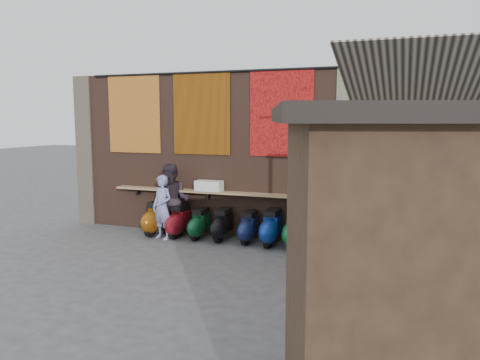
{
  "coord_description": "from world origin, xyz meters",
  "views": [
    {
      "loc": [
        3.08,
        -8.02,
        2.85
      ],
      "look_at": [
        -0.24,
        1.2,
        1.58
      ],
      "focal_mm": 35.0,
      "sensor_mm": 36.0,
      "label": 1
    }
  ],
  "objects_px": {
    "scooter_stool_5": "(271,228)",
    "shopper_navy": "(445,238)",
    "scooter_stool_6": "(295,230)",
    "scooter_stool_9": "(378,240)",
    "scooter_stool_3": "(222,225)",
    "diner_left": "(162,207)",
    "scooter_stool_7": "(320,233)",
    "diner_right": "(172,200)",
    "scooter_stool_2": "(200,224)",
    "shelf_box": "(209,186)",
    "scooter_stool_8": "(351,233)",
    "shopper_tan": "(346,227)",
    "scooter_stool_0": "(156,218)",
    "scooter_stool_1": "(179,221)",
    "scooter_stool_4": "(249,227)",
    "market_stall": "(459,303)"
  },
  "relations": [
    {
      "from": "scooter_stool_6",
      "to": "scooter_stool_9",
      "type": "distance_m",
      "value": 1.78
    },
    {
      "from": "scooter_stool_3",
      "to": "scooter_stool_2",
      "type": "bearing_deg",
      "value": -177.89
    },
    {
      "from": "diner_right",
      "to": "shopper_navy",
      "type": "relative_size",
      "value": 1.01
    },
    {
      "from": "scooter_stool_8",
      "to": "scooter_stool_0",
      "type": "bearing_deg",
      "value": -179.93
    },
    {
      "from": "shopper_tan",
      "to": "diner_left",
      "type": "bearing_deg",
      "value": 123.99
    },
    {
      "from": "scooter_stool_4",
      "to": "scooter_stool_3",
      "type": "bearing_deg",
      "value": -178.45
    },
    {
      "from": "scooter_stool_5",
      "to": "diner_left",
      "type": "height_order",
      "value": "diner_left"
    },
    {
      "from": "scooter_stool_3",
      "to": "scooter_stool_6",
      "type": "height_order",
      "value": "scooter_stool_6"
    },
    {
      "from": "scooter_stool_7",
      "to": "diner_right",
      "type": "relative_size",
      "value": 0.45
    },
    {
      "from": "diner_left",
      "to": "shopper_navy",
      "type": "distance_m",
      "value": 6.28
    },
    {
      "from": "scooter_stool_4",
      "to": "market_stall",
      "type": "relative_size",
      "value": 0.27
    },
    {
      "from": "scooter_stool_3",
      "to": "scooter_stool_9",
      "type": "xyz_separation_m",
      "value": [
        3.54,
        -0.06,
        -0.03
      ]
    },
    {
      "from": "diner_left",
      "to": "shopper_navy",
      "type": "height_order",
      "value": "shopper_navy"
    },
    {
      "from": "shopper_navy",
      "to": "diner_left",
      "type": "bearing_deg",
      "value": -19.83
    },
    {
      "from": "scooter_stool_1",
      "to": "shopper_tan",
      "type": "bearing_deg",
      "value": -10.64
    },
    {
      "from": "scooter_stool_6",
      "to": "scooter_stool_7",
      "type": "height_order",
      "value": "scooter_stool_6"
    },
    {
      "from": "diner_right",
      "to": "scooter_stool_6",
      "type": "bearing_deg",
      "value": -6.66
    },
    {
      "from": "scooter_stool_4",
      "to": "scooter_stool_1",
      "type": "bearing_deg",
      "value": -179.13
    },
    {
      "from": "scooter_stool_4",
      "to": "market_stall",
      "type": "height_order",
      "value": "market_stall"
    },
    {
      "from": "scooter_stool_0",
      "to": "scooter_stool_2",
      "type": "relative_size",
      "value": 1.16
    },
    {
      "from": "scooter_stool_6",
      "to": "scooter_stool_7",
      "type": "xyz_separation_m",
      "value": [
        0.56,
        0.04,
        -0.04
      ]
    },
    {
      "from": "scooter_stool_3",
      "to": "shopper_navy",
      "type": "bearing_deg",
      "value": -19.88
    },
    {
      "from": "scooter_stool_4",
      "to": "scooter_stool_5",
      "type": "bearing_deg",
      "value": -3.38
    },
    {
      "from": "scooter_stool_3",
      "to": "shopper_navy",
      "type": "distance_m",
      "value": 5.04
    },
    {
      "from": "scooter_stool_2",
      "to": "scooter_stool_4",
      "type": "height_order",
      "value": "scooter_stool_4"
    },
    {
      "from": "scooter_stool_0",
      "to": "scooter_stool_2",
      "type": "distance_m",
      "value": 1.19
    },
    {
      "from": "scooter_stool_9",
      "to": "scooter_stool_6",
      "type": "bearing_deg",
      "value": -179.77
    },
    {
      "from": "scooter_stool_2",
      "to": "scooter_stool_5",
      "type": "relative_size",
      "value": 0.88
    },
    {
      "from": "scooter_stool_8",
      "to": "scooter_stool_9",
      "type": "relative_size",
      "value": 1.22
    },
    {
      "from": "scooter_stool_7",
      "to": "shopper_navy",
      "type": "distance_m",
      "value": 2.96
    },
    {
      "from": "scooter_stool_6",
      "to": "scooter_stool_0",
      "type": "bearing_deg",
      "value": 179.09
    },
    {
      "from": "scooter_stool_5",
      "to": "diner_left",
      "type": "bearing_deg",
      "value": -172.92
    },
    {
      "from": "scooter_stool_1",
      "to": "scooter_stool_7",
      "type": "bearing_deg",
      "value": -0.37
    },
    {
      "from": "scooter_stool_2",
      "to": "diner_left",
      "type": "distance_m",
      "value": 0.98
    },
    {
      "from": "scooter_stool_5",
      "to": "scooter_stool_7",
      "type": "bearing_deg",
      "value": -0.86
    },
    {
      "from": "scooter_stool_6",
      "to": "scooter_stool_9",
      "type": "height_order",
      "value": "scooter_stool_6"
    },
    {
      "from": "scooter_stool_1",
      "to": "market_stall",
      "type": "height_order",
      "value": "market_stall"
    },
    {
      "from": "diner_right",
      "to": "shopper_navy",
      "type": "distance_m",
      "value": 6.25
    },
    {
      "from": "shelf_box",
      "to": "scooter_stool_8",
      "type": "bearing_deg",
      "value": -4.64
    },
    {
      "from": "scooter_stool_3",
      "to": "scooter_stool_1",
      "type": "bearing_deg",
      "value": -179.52
    },
    {
      "from": "scooter_stool_5",
      "to": "shopper_navy",
      "type": "bearing_deg",
      "value": -25.74
    },
    {
      "from": "scooter_stool_2",
      "to": "market_stall",
      "type": "distance_m",
      "value": 8.02
    },
    {
      "from": "scooter_stool_1",
      "to": "diner_left",
      "type": "height_order",
      "value": "diner_left"
    },
    {
      "from": "scooter_stool_5",
      "to": "scooter_stool_7",
      "type": "height_order",
      "value": "scooter_stool_5"
    },
    {
      "from": "diner_right",
      "to": "shopper_tan",
      "type": "relative_size",
      "value": 1.21
    },
    {
      "from": "scooter_stool_2",
      "to": "shopper_navy",
      "type": "relative_size",
      "value": 0.43
    },
    {
      "from": "scooter_stool_5",
      "to": "diner_right",
      "type": "height_order",
      "value": "diner_right"
    },
    {
      "from": "scooter_stool_0",
      "to": "scooter_stool_3",
      "type": "xyz_separation_m",
      "value": [
        1.77,
        0.01,
        -0.04
      ]
    },
    {
      "from": "scooter_stool_3",
      "to": "scooter_stool_9",
      "type": "bearing_deg",
      "value": -1.01
    },
    {
      "from": "scooter_stool_1",
      "to": "scooter_stool_5",
      "type": "height_order",
      "value": "scooter_stool_5"
    }
  ]
}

